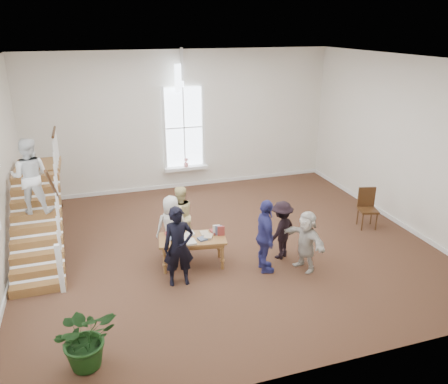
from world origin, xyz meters
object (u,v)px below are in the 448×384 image
object	(u,v)px
woman_cluster_c	(306,241)
woman_cluster_a	(265,236)
police_officer	(179,247)
person_yellow	(180,216)
floor_plant	(86,337)
woman_cluster_b	(281,230)
elderly_woman	(172,227)
side_chair	(367,205)
library_table	(192,241)

from	to	relation	value
woman_cluster_c	woman_cluster_a	bearing A→B (deg)	-119.21
police_officer	person_yellow	xyz separation A→B (m)	(0.40, 1.75, -0.11)
woman_cluster_a	floor_plant	size ratio (longest dim) A/B	1.56
woman_cluster_b	floor_plant	distance (m)	5.03
elderly_woman	person_yellow	world-z (taller)	person_yellow
floor_plant	side_chair	distance (m)	8.07
floor_plant	side_chair	xyz separation A→B (m)	(7.42, 3.17, 0.07)
woman_cluster_b	side_chair	bearing A→B (deg)	164.01
person_yellow	floor_plant	bearing A→B (deg)	44.52
library_table	woman_cluster_a	world-z (taller)	woman_cluster_a
person_yellow	woman_cluster_a	distance (m)	2.38
person_yellow	woman_cluster_a	world-z (taller)	woman_cluster_a
library_table	elderly_woman	bearing A→B (deg)	129.54
side_chair	floor_plant	bearing A→B (deg)	-142.30
elderly_woman	side_chair	distance (m)	5.39
library_table	side_chair	xyz separation A→B (m)	(5.04, 0.60, -0.00)
woman_cluster_a	side_chair	xyz separation A→B (m)	(3.56, 1.32, -0.24)
woman_cluster_a	side_chair	world-z (taller)	woman_cluster_a
woman_cluster_b	woman_cluster_c	bearing A→B (deg)	82.36
woman_cluster_b	side_chair	distance (m)	3.08
police_officer	woman_cluster_c	world-z (taller)	police_officer
elderly_woman	woman_cluster_b	world-z (taller)	elderly_woman
woman_cluster_a	woman_cluster_c	world-z (taller)	woman_cluster_a
police_officer	person_yellow	distance (m)	1.80
elderly_woman	side_chair	xyz separation A→B (m)	(5.39, 0.00, -0.14)
elderly_woman	woman_cluster_b	xyz separation A→B (m)	(2.43, -0.87, -0.05)
side_chair	woman_cluster_c	bearing A→B (deg)	-135.62
elderly_woman	woman_cluster_a	distance (m)	2.26
elderly_woman	woman_cluster_c	distance (m)	3.13
library_table	elderly_woman	xyz separation A→B (m)	(-0.35, 0.60, 0.14)
library_table	woman_cluster_c	xyz separation A→B (m)	(2.39, -0.92, 0.08)
elderly_woman	woman_cluster_c	size ratio (longest dim) A/B	1.08
elderly_woman	side_chair	bearing A→B (deg)	177.57
floor_plant	person_yellow	bearing A→B (deg)	57.51
person_yellow	woman_cluster_c	size ratio (longest dim) A/B	1.10
library_table	floor_plant	distance (m)	3.50
police_officer	woman_cluster_a	world-z (taller)	police_officer
person_yellow	police_officer	bearing A→B (deg)	64.13
floor_plant	woman_cluster_b	bearing A→B (deg)	27.24
woman_cluster_b	floor_plant	world-z (taller)	woman_cluster_b
woman_cluster_b	woman_cluster_a	bearing A→B (deg)	4.46
side_chair	library_table	bearing A→B (deg)	-158.61
police_officer	side_chair	xyz separation A→B (m)	(5.49, 1.25, -0.26)
police_officer	side_chair	distance (m)	5.64
woman_cluster_a	woman_cluster_c	distance (m)	0.93
floor_plant	side_chair	bearing A→B (deg)	23.13
person_yellow	floor_plant	xyz separation A→B (m)	(-2.33, -3.67, -0.23)
library_table	woman_cluster_c	world-z (taller)	woman_cluster_c
elderly_woman	floor_plant	distance (m)	3.77
woman_cluster_b	floor_plant	xyz separation A→B (m)	(-4.47, -2.30, -0.16)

